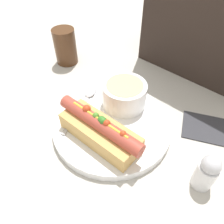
# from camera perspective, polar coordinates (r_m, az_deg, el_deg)

# --- Properties ---
(ground_plane) EXTENTS (4.00, 4.00, 0.00)m
(ground_plane) POSITION_cam_1_polar(r_m,az_deg,el_deg) (0.48, -0.00, -4.13)
(ground_plane) COLOR #BCB7AD
(dinner_plate) EXTENTS (0.25, 0.25, 0.02)m
(dinner_plate) POSITION_cam_1_polar(r_m,az_deg,el_deg) (0.47, -0.00, -3.42)
(dinner_plate) COLOR white
(dinner_plate) RESTS_ON ground_plane
(hot_dog) EXTENTS (0.19, 0.07, 0.06)m
(hot_dog) POSITION_cam_1_polar(r_m,az_deg,el_deg) (0.42, -3.21, -4.64)
(hot_dog) COLOR tan
(hot_dog) RESTS_ON dinner_plate
(soup_bowl) EXTENTS (0.10, 0.10, 0.06)m
(soup_bowl) POSITION_cam_1_polar(r_m,az_deg,el_deg) (0.49, 3.24, 4.82)
(soup_bowl) COLOR white
(soup_bowl) RESTS_ON dinner_plate
(spoon) EXTENTS (0.07, 0.15, 0.01)m
(spoon) POSITION_cam_1_polar(r_m,az_deg,el_deg) (0.52, -6.82, 3.40)
(spoon) COLOR #B7B7BC
(spoon) RESTS_ON dinner_plate
(drinking_glass) EXTENTS (0.06, 0.06, 0.10)m
(drinking_glass) POSITION_cam_1_polar(r_m,az_deg,el_deg) (0.67, -12.09, 16.41)
(drinking_glass) COLOR #4C2D19
(drinking_glass) RESTS_ON ground_plane
(napkin) EXTENTS (0.17, 0.13, 0.01)m
(napkin) POSITION_cam_1_polar(r_m,az_deg,el_deg) (0.52, 25.80, -4.30)
(napkin) COLOR #333338
(napkin) RESTS_ON ground_plane
(salt_shaker) EXTENTS (0.04, 0.04, 0.08)m
(salt_shaker) POSITION_cam_1_polar(r_m,az_deg,el_deg) (0.41, 23.48, -14.30)
(salt_shaker) COLOR silver
(salt_shaker) RESTS_ON ground_plane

